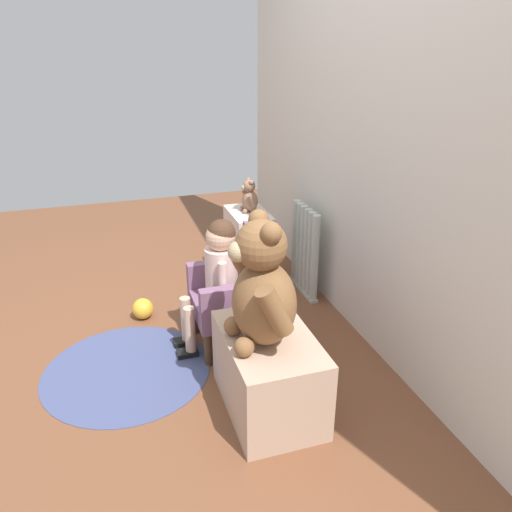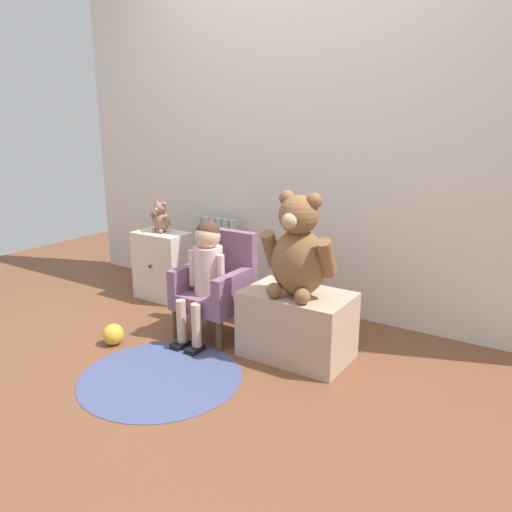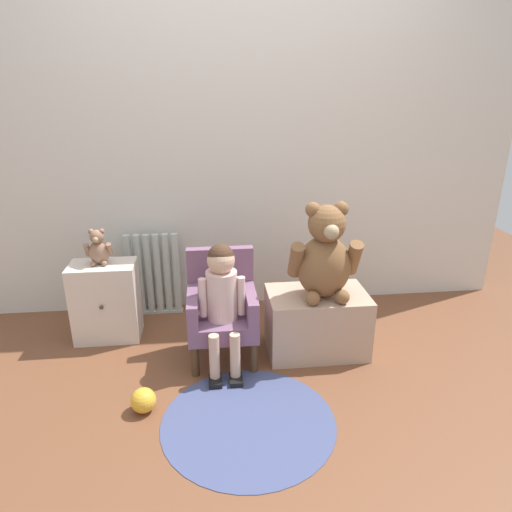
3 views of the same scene
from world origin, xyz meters
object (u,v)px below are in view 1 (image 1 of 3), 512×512
(large_teddy_bear, at_px, (262,289))
(small_dresser, at_px, (249,247))
(floor_rug, at_px, (127,370))
(toy_ball, at_px, (143,309))
(small_teddy_bear, at_px, (249,197))
(child_figure, at_px, (217,267))
(radiator, at_px, (305,251))
(child_armchair, at_px, (237,291))
(low_bench, at_px, (268,372))

(large_teddy_bear, bearing_deg, small_dresser, 165.50)
(floor_rug, xyz_separation_m, toy_ball, (-0.50, 0.14, 0.06))
(large_teddy_bear, distance_m, small_teddy_bear, 1.33)
(child_figure, height_order, toy_ball, child_figure)
(radiator, relative_size, child_armchair, 0.92)
(large_teddy_bear, height_order, floor_rug, large_teddy_bear)
(radiator, height_order, small_teddy_bear, small_teddy_bear)
(toy_ball, bearing_deg, small_teddy_bear, 111.91)
(small_teddy_bear, bearing_deg, child_figure, -28.82)
(child_figure, height_order, low_bench, child_figure)
(large_teddy_bear, xyz_separation_m, floor_rug, (-0.48, -0.56, -0.61))
(radiator, bearing_deg, child_armchair, -52.33)
(small_dresser, height_order, large_teddy_bear, large_teddy_bear)
(small_dresser, height_order, child_armchair, child_armchair)
(low_bench, xyz_separation_m, toy_ball, (-0.97, -0.46, -0.12))
(radiator, xyz_separation_m, child_armchair, (0.44, -0.57, 0.02))
(child_figure, relative_size, toy_ball, 5.75)
(low_bench, bearing_deg, small_teddy_bear, 166.54)
(low_bench, relative_size, floor_rug, 0.69)
(child_armchair, bearing_deg, floor_rug, -81.32)
(small_teddy_bear, distance_m, floor_rug, 1.34)
(radiator, xyz_separation_m, child_figure, (0.44, -0.68, 0.18))
(small_dresser, distance_m, toy_ball, 0.83)
(child_armchair, xyz_separation_m, large_teddy_bear, (0.57, -0.05, 0.30))
(child_armchair, height_order, low_bench, child_armchair)
(radiator, bearing_deg, toy_ball, -88.12)
(large_teddy_bear, bearing_deg, small_teddy_bear, 165.19)
(floor_rug, bearing_deg, low_bench, 51.96)
(small_dresser, distance_m, child_armchair, 0.76)
(child_armchair, distance_m, large_teddy_bear, 0.65)
(child_figure, bearing_deg, toy_ball, -138.10)
(large_teddy_bear, bearing_deg, radiator, 148.37)
(child_armchair, xyz_separation_m, toy_ball, (-0.41, -0.47, -0.25))
(low_bench, height_order, large_teddy_bear, large_teddy_bear)
(large_teddy_bear, distance_m, floor_rug, 0.96)
(small_dresser, bearing_deg, low_bench, -13.14)
(radiator, height_order, small_dresser, radiator)
(large_teddy_bear, height_order, small_teddy_bear, large_teddy_bear)
(child_armchair, bearing_deg, small_dresser, 158.50)
(child_armchair, height_order, child_figure, child_figure)
(radiator, relative_size, small_teddy_bear, 2.63)
(radiator, bearing_deg, large_teddy_bear, -31.63)
(radiator, bearing_deg, low_bench, -30.56)
(toy_ball, bearing_deg, child_armchair, 49.10)
(small_dresser, bearing_deg, child_figure, -28.49)
(radiator, relative_size, small_dresser, 1.17)
(low_bench, height_order, floor_rug, low_bench)
(radiator, distance_m, toy_ball, 1.07)
(child_armchair, xyz_separation_m, child_figure, (-0.00, -0.11, 0.16))
(small_dresser, bearing_deg, radiator, 48.23)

